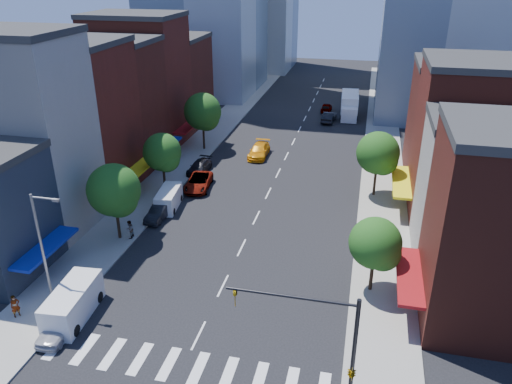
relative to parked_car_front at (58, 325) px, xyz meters
The scene contains 31 objects.
ground 9.74m from the parked_car_front, 11.89° to the left, with size 220.00×220.00×0.00m, color black.
sidewalk_left 42.11m from the parked_car_front, 94.09° to the left, with size 5.00×120.00×0.15m, color gray.
sidewalk_right 47.42m from the parked_car_front, 62.35° to the left, with size 5.00×120.00×0.15m, color gray.
crosswalk 9.58m from the parked_car_front, ahead, with size 19.00×3.00×0.01m, color silver.
bldg_left_1 19.92m from the parked_car_front, 129.40° to the left, with size 12.00×8.00×18.00m, color silver.
bldg_left_2 26.29m from the parked_car_front, 117.07° to the left, with size 12.00×9.00×16.00m, color #591E15.
bldg_left_3 33.75m from the parked_car_front, 110.35° to the left, with size 12.00×8.00×15.00m, color #4F1C13.
bldg_left_4 41.87m from the parked_car_front, 106.23° to the left, with size 12.00×9.00×17.00m, color #591E15.
bldg_left_5 50.66m from the parked_car_front, 103.21° to the left, with size 12.00×10.00×13.00m, color #4F1C13.
bldg_right_1 35.31m from the parked_car_front, 29.13° to the left, with size 12.00×8.00×12.00m, color silver.
bldg_right_2 40.65m from the parked_car_front, 40.45° to the left, with size 12.00×10.00×15.00m, color #591E15.
bldg_right_3 47.53m from the parked_car_front, 49.73° to the left, with size 12.00×10.00×13.00m, color #4F1C13.
traffic_signal 19.90m from the parked_car_front, ahead, with size 7.24×2.24×8.00m.
streetlight 5.91m from the parked_car_front, 127.54° to the left, with size 2.25×0.25×9.00m.
tree_left_near 13.69m from the parked_car_front, 98.13° to the left, with size 4.80×4.80×7.30m.
tree_left_mid 24.29m from the parked_car_front, 94.42° to the left, with size 4.20×4.20×6.65m.
tree_left_far 38.23m from the parked_car_front, 92.79° to the left, with size 5.00×5.00×7.75m.
tree_right_near 23.62m from the parked_car_front, 25.13° to the left, with size 4.00×4.00×6.20m.
tree_right_far 35.27m from the parked_car_front, 52.86° to the left, with size 4.60×4.60×7.20m.
parked_car_front is the anchor object (origin of this frame).
parked_car_second 17.65m from the parked_car_front, 90.00° to the left, with size 1.50×4.29×1.41m, color black.
parked_car_third 25.56m from the parked_car_front, 86.69° to the left, with size 2.58×5.59×1.55m, color #999999.
parked_car_rear 30.14m from the parked_car_front, 90.00° to the left, with size 1.96×4.82×1.40m, color black.
cargo_van_near 1.86m from the parked_car_front, 89.60° to the left, with size 2.71×5.80×2.40m.
cargo_van_far 20.13m from the parked_car_front, 89.95° to the left, with size 2.47×4.91×2.01m.
taxi 37.56m from the parked_car_front, 80.87° to the left, with size 2.29×5.63×1.63m, color orange.
traffic_car_oncoming 56.53m from the parked_car_front, 76.16° to the left, with size 1.72×4.94×1.63m, color black.
traffic_car_far 62.15m from the parked_car_front, 78.36° to the left, with size 1.73×4.29×1.46m, color #999999.
box_truck 61.37m from the parked_car_front, 74.43° to the left, with size 3.16×9.19×3.65m.
pedestrian_near 4.09m from the parked_car_front, 167.77° to the left, with size 0.65×0.43×1.78m, color #999999.
pedestrian_far 13.19m from the parked_car_front, 94.35° to the left, with size 0.86×0.67×1.77m, color #999999.
Camera 1 is at (10.00, -25.66, 23.68)m, focal length 35.00 mm.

